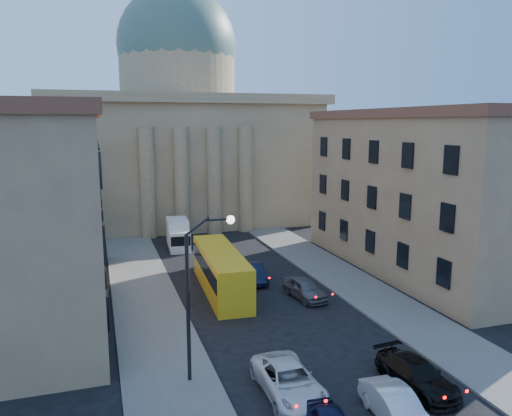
{
  "coord_description": "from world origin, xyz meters",
  "views": [
    {
      "loc": [
        -11.63,
        -16.27,
        13.53
      ],
      "look_at": [
        -0.12,
        19.52,
        7.06
      ],
      "focal_mm": 35.0,
      "sensor_mm": 36.0,
      "label": 1
    }
  ],
  "objects_px": {
    "street_lamp": "(198,285)",
    "car_right_near": "(396,407)",
    "city_bus": "(221,270)",
    "box_truck": "(178,235)"
  },
  "relations": [
    {
      "from": "city_bus",
      "to": "box_truck",
      "type": "relative_size",
      "value": 2.12
    },
    {
      "from": "car_right_near",
      "to": "city_bus",
      "type": "xyz_separation_m",
      "value": [
        -3.27,
        19.97,
        1.05
      ]
    },
    {
      "from": "street_lamp",
      "to": "car_right_near",
      "type": "relative_size",
      "value": 1.91
    },
    {
      "from": "street_lamp",
      "to": "car_right_near",
      "type": "height_order",
      "value": "street_lamp"
    },
    {
      "from": "street_lamp",
      "to": "car_right_near",
      "type": "xyz_separation_m",
      "value": [
        7.77,
        -6.46,
        -4.52
      ]
    },
    {
      "from": "car_right_near",
      "to": "city_bus",
      "type": "relative_size",
      "value": 0.38
    },
    {
      "from": "car_right_near",
      "to": "box_truck",
      "type": "relative_size",
      "value": 0.81
    },
    {
      "from": "street_lamp",
      "to": "box_truck",
      "type": "height_order",
      "value": "street_lamp"
    },
    {
      "from": "car_right_near",
      "to": "city_bus",
      "type": "bearing_deg",
      "value": 102.05
    },
    {
      "from": "street_lamp",
      "to": "car_right_near",
      "type": "bearing_deg",
      "value": -39.76
    }
  ]
}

